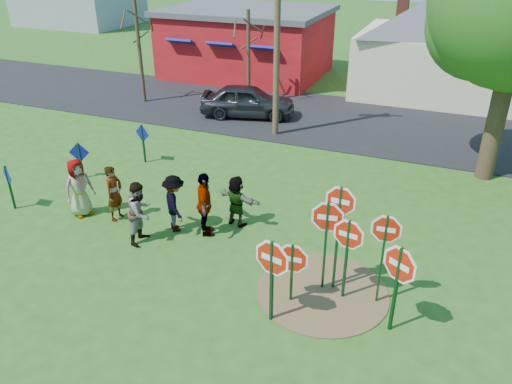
{
  "coord_description": "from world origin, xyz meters",
  "views": [
    {
      "loc": [
        6.62,
        -10.56,
        7.76
      ],
      "look_at": [
        1.91,
        1.1,
        1.24
      ],
      "focal_mm": 35.0,
      "sensor_mm": 36.0,
      "label": 1
    }
  ],
  "objects_px": {
    "utility_pole": "(277,32)",
    "person_b": "(114,193)",
    "stop_sign_d": "(348,241)",
    "stop_sign_b": "(339,213)",
    "person_a": "(79,188)",
    "stop_sign_a": "(272,264)",
    "suv": "(248,101)",
    "stop_sign_c": "(385,240)"
  },
  "relations": [
    {
      "from": "stop_sign_a",
      "to": "stop_sign_c",
      "type": "bearing_deg",
      "value": 48.25
    },
    {
      "from": "stop_sign_a",
      "to": "stop_sign_c",
      "type": "xyz_separation_m",
      "value": [
        2.1,
        1.51,
        0.23
      ]
    },
    {
      "from": "stop_sign_c",
      "to": "person_a",
      "type": "height_order",
      "value": "stop_sign_c"
    },
    {
      "from": "stop_sign_a",
      "to": "stop_sign_b",
      "type": "distance_m",
      "value": 2.02
    },
    {
      "from": "person_b",
      "to": "utility_pole",
      "type": "xyz_separation_m",
      "value": [
        2.01,
        8.57,
        3.43
      ]
    },
    {
      "from": "person_b",
      "to": "stop_sign_d",
      "type": "bearing_deg",
      "value": -97.37
    },
    {
      "from": "stop_sign_c",
      "to": "suv",
      "type": "xyz_separation_m",
      "value": [
        -8.06,
        11.26,
        -0.95
      ]
    },
    {
      "from": "stop_sign_a",
      "to": "suv",
      "type": "bearing_deg",
      "value": 127.61
    },
    {
      "from": "person_a",
      "to": "person_b",
      "type": "height_order",
      "value": "person_a"
    },
    {
      "from": "stop_sign_b",
      "to": "stop_sign_d",
      "type": "bearing_deg",
      "value": -37.45
    },
    {
      "from": "person_b",
      "to": "utility_pole",
      "type": "relative_size",
      "value": 0.21
    },
    {
      "from": "stop_sign_b",
      "to": "person_a",
      "type": "xyz_separation_m",
      "value": [
        -8.11,
        0.65,
        -1.21
      ]
    },
    {
      "from": "stop_sign_d",
      "to": "person_b",
      "type": "xyz_separation_m",
      "value": [
        -7.26,
        1.09,
        -0.74
      ]
    },
    {
      "from": "utility_pole",
      "to": "stop_sign_d",
      "type": "bearing_deg",
      "value": -61.48
    },
    {
      "from": "stop_sign_a",
      "to": "stop_sign_b",
      "type": "height_order",
      "value": "stop_sign_b"
    },
    {
      "from": "stop_sign_b",
      "to": "stop_sign_c",
      "type": "distance_m",
      "value": 1.16
    },
    {
      "from": "stop_sign_b",
      "to": "suv",
      "type": "relative_size",
      "value": 0.66
    },
    {
      "from": "stop_sign_d",
      "to": "person_b",
      "type": "relative_size",
      "value": 1.3
    },
    {
      "from": "person_a",
      "to": "suv",
      "type": "distance_m",
      "value": 10.56
    },
    {
      "from": "stop_sign_a",
      "to": "stop_sign_d",
      "type": "distance_m",
      "value": 1.91
    },
    {
      "from": "person_a",
      "to": "utility_pole",
      "type": "height_order",
      "value": "utility_pole"
    },
    {
      "from": "stop_sign_d",
      "to": "stop_sign_c",
      "type": "bearing_deg",
      "value": 20.55
    },
    {
      "from": "stop_sign_b",
      "to": "stop_sign_d",
      "type": "relative_size",
      "value": 1.29
    },
    {
      "from": "stop_sign_d",
      "to": "person_b",
      "type": "height_order",
      "value": "stop_sign_d"
    },
    {
      "from": "stop_sign_c",
      "to": "suv",
      "type": "height_order",
      "value": "stop_sign_c"
    },
    {
      "from": "stop_sign_d",
      "to": "utility_pole",
      "type": "height_order",
      "value": "utility_pole"
    },
    {
      "from": "stop_sign_b",
      "to": "person_b",
      "type": "xyz_separation_m",
      "value": [
        -6.96,
        0.83,
        -1.26
      ]
    },
    {
      "from": "person_b",
      "to": "stop_sign_a",
      "type": "bearing_deg",
      "value": -111.34
    },
    {
      "from": "utility_pole",
      "to": "person_b",
      "type": "bearing_deg",
      "value": -103.19
    },
    {
      "from": "person_b",
      "to": "suv",
      "type": "xyz_separation_m",
      "value": [
        -0.01,
        10.31,
        -0.08
      ]
    },
    {
      "from": "stop_sign_b",
      "to": "person_a",
      "type": "relative_size",
      "value": 1.58
    },
    {
      "from": "stop_sign_b",
      "to": "suv",
      "type": "xyz_separation_m",
      "value": [
        -6.97,
        11.14,
        -1.34
      ]
    },
    {
      "from": "person_a",
      "to": "utility_pole",
      "type": "bearing_deg",
      "value": 4.28
    },
    {
      "from": "person_a",
      "to": "suv",
      "type": "relative_size",
      "value": 0.42
    },
    {
      "from": "stop_sign_c",
      "to": "utility_pole",
      "type": "distance_m",
      "value": 11.56
    },
    {
      "from": "stop_sign_a",
      "to": "person_a",
      "type": "xyz_separation_m",
      "value": [
        -7.09,
        2.27,
        -0.58
      ]
    },
    {
      "from": "stop_sign_c",
      "to": "stop_sign_b",
      "type": "bearing_deg",
      "value": 169.05
    },
    {
      "from": "stop_sign_a",
      "to": "suv",
      "type": "distance_m",
      "value": 14.1
    },
    {
      "from": "stop_sign_b",
      "to": "stop_sign_c",
      "type": "xyz_separation_m",
      "value": [
        1.08,
        -0.12,
        -0.39
      ]
    },
    {
      "from": "stop_sign_c",
      "to": "suv",
      "type": "relative_size",
      "value": 0.56
    },
    {
      "from": "person_a",
      "to": "stop_sign_a",
      "type": "bearing_deg",
      "value": -83.68
    },
    {
      "from": "person_b",
      "to": "suv",
      "type": "bearing_deg",
      "value": 1.25
    }
  ]
}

